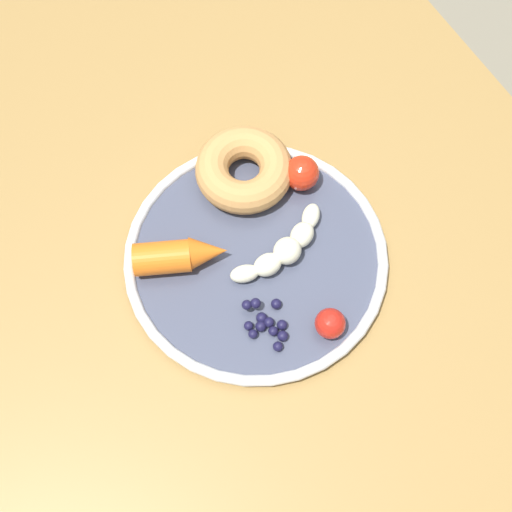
{
  "coord_description": "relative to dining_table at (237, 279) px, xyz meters",
  "views": [
    {
      "loc": [
        0.29,
        -0.13,
        1.43
      ],
      "look_at": [
        0.02,
        0.02,
        0.75
      ],
      "focal_mm": 47.45,
      "sensor_mm": 36.0,
      "label": 1
    }
  ],
  "objects": [
    {
      "name": "donut",
      "position": [
        -0.07,
        0.05,
        0.12
      ],
      "size": [
        0.16,
        0.16,
        0.04
      ],
      "primitive_type": "torus",
      "rotation": [
        0.0,
        0.0,
        2.38
      ],
      "color": "tan",
      "rests_on": "plate"
    },
    {
      "name": "banana",
      "position": [
        0.03,
        0.04,
        0.11
      ],
      "size": [
        0.06,
        0.13,
        0.03
      ],
      "color": "#EEE9C2",
      "rests_on": "plate"
    },
    {
      "name": "tomato_near",
      "position": [
        0.13,
        0.04,
        0.11
      ],
      "size": [
        0.03,
        0.03,
        0.03
      ],
      "primitive_type": "sphere",
      "color": "red",
      "rests_on": "plate"
    },
    {
      "name": "blueberry_pile",
      "position": [
        0.1,
        -0.01,
        0.1
      ],
      "size": [
        0.06,
        0.05,
        0.02
      ],
      "color": "#191638",
      "rests_on": "plate"
    },
    {
      "name": "ground_plane",
      "position": [
        0.0,
        0.0,
        -0.65
      ],
      "size": [
        6.0,
        6.0,
        0.0
      ],
      "primitive_type": "plane",
      "color": "gray"
    },
    {
      "name": "tomato_mid",
      "position": [
        -0.04,
        0.11,
        0.12
      ],
      "size": [
        0.04,
        0.04,
        0.04
      ],
      "primitive_type": "sphere",
      "color": "red",
      "rests_on": "plate"
    },
    {
      "name": "dining_table",
      "position": [
        0.0,
        0.0,
        0.0
      ],
      "size": [
        1.22,
        0.82,
        0.74
      ],
      "color": "olive",
      "rests_on": "ground_plane"
    },
    {
      "name": "carrot_orange",
      "position": [
        -0.01,
        -0.06,
        0.11
      ],
      "size": [
        0.07,
        0.11,
        0.04
      ],
      "color": "orange",
      "rests_on": "plate"
    },
    {
      "name": "plate",
      "position": [
        0.02,
        0.02,
        0.09
      ],
      "size": [
        0.29,
        0.29,
        0.02
      ],
      "color": "#42485B",
      "rests_on": "dining_table"
    }
  ]
}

